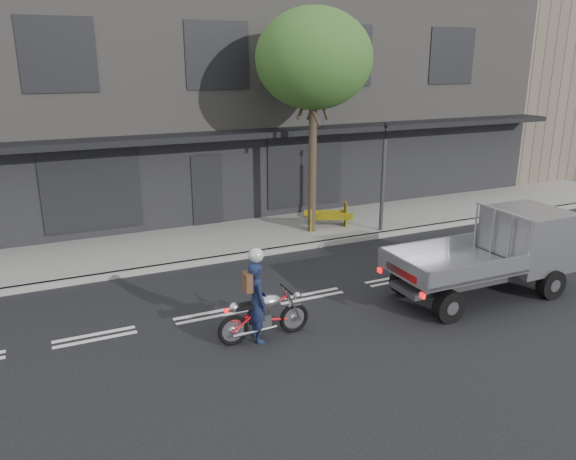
# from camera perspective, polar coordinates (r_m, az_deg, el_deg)

# --- Properties ---
(ground) EXTENTS (80.00, 80.00, 0.00)m
(ground) POSITION_cam_1_polar(r_m,az_deg,el_deg) (13.17, 2.25, -6.72)
(ground) COLOR black
(ground) RESTS_ON ground
(sidewalk) EXTENTS (32.00, 3.20, 0.15)m
(sidewalk) POSITION_cam_1_polar(r_m,az_deg,el_deg) (17.19, -4.90, -0.75)
(sidewalk) COLOR gray
(sidewalk) RESTS_ON ground
(kerb) EXTENTS (32.00, 0.20, 0.15)m
(kerb) POSITION_cam_1_polar(r_m,az_deg,el_deg) (15.77, -2.89, -2.36)
(kerb) COLOR gray
(kerb) RESTS_ON ground
(building_main) EXTENTS (26.00, 10.00, 8.00)m
(building_main) POSITION_cam_1_polar(r_m,az_deg,el_deg) (22.74, -11.08, 13.42)
(building_main) COLOR slate
(building_main) RESTS_ON ground
(building_neighbour) EXTENTS (14.00, 10.00, 10.00)m
(building_neighbour) POSITION_cam_1_polar(r_m,az_deg,el_deg) (33.72, 25.22, 14.94)
(building_neighbour) COLOR brown
(building_neighbour) RESTS_ON ground
(street_tree) EXTENTS (3.40, 3.40, 6.74)m
(street_tree) POSITION_cam_1_polar(r_m,az_deg,el_deg) (16.80, 2.63, 16.91)
(street_tree) COLOR #382B21
(street_tree) RESTS_ON ground
(traffic_light_pole) EXTENTS (0.12, 0.12, 3.50)m
(traffic_light_pole) POSITION_cam_1_polar(r_m,az_deg,el_deg) (17.49, 9.61, 4.73)
(traffic_light_pole) COLOR #2D2D30
(traffic_light_pole) RESTS_ON ground
(motorcycle) EXTENTS (1.92, 0.56, 0.99)m
(motorcycle) POSITION_cam_1_polar(r_m,az_deg,el_deg) (11.10, -2.43, -8.56)
(motorcycle) COLOR black
(motorcycle) RESTS_ON ground
(rider) EXTENTS (0.39, 0.60, 1.63)m
(rider) POSITION_cam_1_polar(r_m,az_deg,el_deg) (10.92, -3.19, -7.25)
(rider) COLOR #161E3D
(rider) RESTS_ON ground
(flatbed_ute) EXTENTS (4.38, 1.86, 2.02)m
(flatbed_ute) POSITION_cam_1_polar(r_m,az_deg,el_deg) (14.16, 22.00, -1.30)
(flatbed_ute) COLOR black
(flatbed_ute) RESTS_ON ground
(construction_barrier) EXTENTS (1.46, 1.05, 0.76)m
(construction_barrier) POSITION_cam_1_polar(r_m,az_deg,el_deg) (17.66, 4.44, 1.28)
(construction_barrier) COLOR yellow
(construction_barrier) RESTS_ON sidewalk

